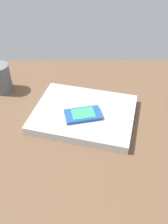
# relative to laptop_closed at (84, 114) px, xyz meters

# --- Properties ---
(desk_surface) EXTENTS (1.20, 0.80, 0.03)m
(desk_surface) POSITION_rel_laptop_closed_xyz_m (0.05, -0.04, -0.03)
(desk_surface) COLOR brown
(desk_surface) RESTS_ON ground
(laptop_closed) EXTENTS (0.35, 0.31, 0.03)m
(laptop_closed) POSITION_rel_laptop_closed_xyz_m (0.00, 0.00, 0.00)
(laptop_closed) COLOR #B7BABC
(laptop_closed) RESTS_ON desk_surface
(cell_phone_on_laptop) EXTENTS (0.12, 0.08, 0.01)m
(cell_phone_on_laptop) POSITION_rel_laptop_closed_xyz_m (-0.00, -0.02, 0.02)
(cell_phone_on_laptop) COLOR #1E479E
(cell_phone_on_laptop) RESTS_ON laptop_closed
(pen_cup) EXTENTS (0.07, 0.07, 0.10)m
(pen_cup) POSITION_rel_laptop_closed_xyz_m (-0.29, 0.15, 0.04)
(pen_cup) COLOR #595B60
(pen_cup) RESTS_ON desk_surface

